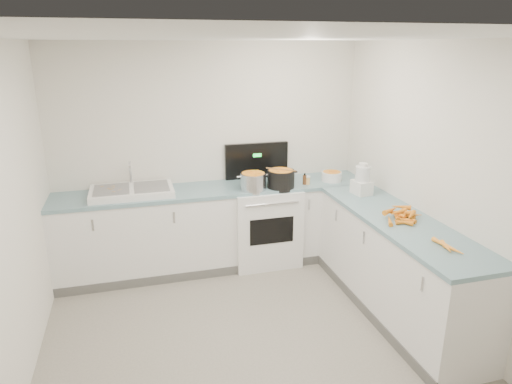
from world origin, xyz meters
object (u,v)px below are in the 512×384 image
object	(u,v)px
mixing_bowl	(332,176)
food_processor	(362,181)
extract_bottle	(305,180)
stove	(263,222)
sink	(132,191)
black_pot	(281,180)
steel_pot	(253,182)
spice_jar	(308,181)

from	to	relation	value
mixing_bowl	food_processor	distance (m)	0.56
extract_bottle	stove	bearing A→B (deg)	164.24
stove	sink	distance (m)	1.54
extract_bottle	food_processor	world-z (taller)	food_processor
food_processor	sink	bearing A→B (deg)	164.94
black_pot	stove	bearing A→B (deg)	134.06
stove	steel_pot	world-z (taller)	stove
extract_bottle	food_processor	xyz separation A→B (m)	(0.46, -0.49, 0.09)
sink	food_processor	distance (m)	2.44
sink	steel_pot	size ratio (longest dim) A/B	3.05
steel_pot	food_processor	xyz separation A→B (m)	(1.07, -0.46, 0.06)
stove	steel_pot	size ratio (longest dim) A/B	4.83
steel_pot	spice_jar	xyz separation A→B (m)	(0.65, 0.02, -0.04)
sink	food_processor	world-z (taller)	food_processor
extract_bottle	food_processor	distance (m)	0.68
steel_pot	black_pot	bearing A→B (deg)	0.29
stove	sink	bearing A→B (deg)	179.38
stove	spice_jar	xyz separation A→B (m)	(0.49, -0.14, 0.51)
spice_jar	food_processor	world-z (taller)	food_processor
mixing_bowl	food_processor	bearing A→B (deg)	-79.61
stove	food_processor	distance (m)	1.26
stove	sink	xyz separation A→B (m)	(-1.45, 0.02, 0.50)
steel_pot	extract_bottle	size ratio (longest dim) A/B	2.64
spice_jar	steel_pot	bearing A→B (deg)	-177.87
spice_jar	food_processor	xyz separation A→B (m)	(0.42, -0.48, 0.10)
food_processor	extract_bottle	bearing A→B (deg)	132.84
stove	steel_pot	distance (m)	0.60
mixing_bowl	extract_bottle	size ratio (longest dim) A/B	2.21
food_processor	black_pot	bearing A→B (deg)	148.60
stove	black_pot	distance (m)	0.60
black_pot	mixing_bowl	world-z (taller)	black_pot
sink	steel_pot	xyz separation A→B (m)	(1.28, -0.18, 0.05)
black_pot	extract_bottle	distance (m)	0.30
steel_pot	spice_jar	world-z (taller)	steel_pot
stove	steel_pot	bearing A→B (deg)	-135.68
mixing_bowl	sink	bearing A→B (deg)	177.66
sink	steel_pot	bearing A→B (deg)	-7.84
steel_pot	mixing_bowl	world-z (taller)	steel_pot
black_pot	mixing_bowl	xyz separation A→B (m)	(0.65, 0.08, -0.03)
mixing_bowl	spice_jar	world-z (taller)	mixing_bowl
stove	spice_jar	size ratio (longest dim) A/B	16.54
black_pot	food_processor	world-z (taller)	food_processor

